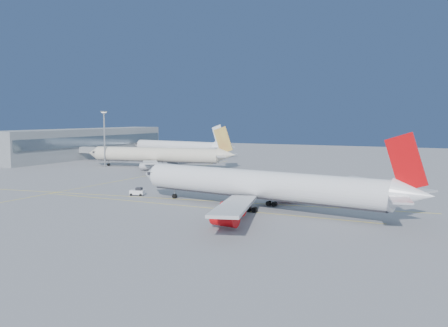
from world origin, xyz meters
The scene contains 9 objects.
ground centered at (0.00, 0.00, 0.00)m, with size 500.00×500.00×0.00m, color slate.
terminal centered at (-114.93, 85.00, 7.51)m, with size 18.40×110.00×15.00m.
jet_bridge centered at (-93.11, 72.00, 5.17)m, with size 23.60×3.60×6.90m.
taxiway_lines centered at (-14.71, 6.34, 0.01)m, with size 118.86×140.00×0.02m.
airliner_virgin centered at (22.24, -10.03, 5.55)m, with size 74.47×66.26×18.41m.
airliner_etihad centered at (-52.13, 59.25, 5.32)m, with size 66.82×61.09×17.48m.
airliner_third centered at (-75.25, 112.28, 5.26)m, with size 64.63×58.98×17.37m.
pushback_tug centered at (-16.07, -6.00, 1.00)m, with size 4.21×3.13×2.16m.
light_mast centered at (-75.23, 52.37, 13.96)m, with size 2.04×2.04×23.66m.
Camera 1 is at (63.79, -115.76, 21.26)m, focal length 40.00 mm.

